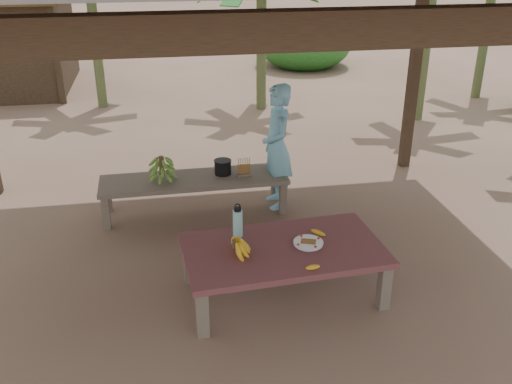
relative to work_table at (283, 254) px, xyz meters
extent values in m
plane|color=brown|center=(-0.38, 0.55, -0.43)|extent=(80.00, 80.00, 0.00)
cube|color=black|center=(2.42, 2.85, 0.92)|extent=(0.13, 0.13, 2.70)
cube|color=black|center=(-0.38, -1.75, 2.27)|extent=(5.80, 0.14, 0.18)
cube|color=brown|center=(-0.79, -0.48, -0.21)|extent=(0.11, 0.11, 0.44)
cube|color=brown|center=(0.85, -0.36, -0.21)|extent=(0.11, 0.11, 0.44)
cube|color=brown|center=(-0.85, 0.36, -0.21)|extent=(0.11, 0.11, 0.44)
cube|color=brown|center=(0.79, 0.48, -0.21)|extent=(0.11, 0.11, 0.44)
cube|color=maroon|center=(0.00, 0.00, 0.04)|extent=(1.87, 1.12, 0.06)
cube|color=brown|center=(-1.70, 1.60, -0.23)|extent=(0.08, 0.08, 0.40)
cube|color=brown|center=(0.36, 1.63, -0.23)|extent=(0.08, 0.08, 0.40)
cube|color=brown|center=(-1.71, 2.06, -0.23)|extent=(0.08, 0.08, 0.40)
cube|color=brown|center=(0.35, 2.09, -0.23)|extent=(0.08, 0.08, 0.40)
cube|color=brown|center=(-0.68, 1.84, -0.01)|extent=(2.21, 0.64, 0.05)
cylinder|color=white|center=(0.23, 0.01, 0.07)|extent=(0.25, 0.25, 0.01)
cylinder|color=white|center=(0.23, 0.01, 0.09)|extent=(0.27, 0.27, 0.02)
cube|color=brown|center=(0.23, 0.01, 0.09)|extent=(0.16, 0.13, 0.02)
ellipsoid|color=yellow|center=(0.16, -0.40, 0.09)|extent=(0.15, 0.09, 0.04)
ellipsoid|color=yellow|center=(0.37, 0.17, 0.09)|extent=(0.15, 0.12, 0.04)
cylinder|color=#3EC4B8|center=(-0.38, 0.29, 0.20)|extent=(0.09, 0.09, 0.26)
cylinder|color=black|center=(-0.38, 0.29, 0.34)|extent=(0.07, 0.07, 0.03)
torus|color=black|center=(-0.38, 0.29, 0.37)|extent=(0.06, 0.01, 0.06)
cylinder|color=black|center=(-0.33, 1.91, 0.10)|extent=(0.20, 0.20, 0.17)
imported|color=#7DCCEC|center=(0.33, 1.89, 0.33)|extent=(0.38, 0.57, 1.52)
cylinder|color=#596638|center=(3.55, 4.91, 1.26)|extent=(0.18, 0.18, 3.39)
cylinder|color=#596638|center=(0.89, 6.03, 0.94)|extent=(0.18, 0.18, 2.76)
cylinder|color=#596638|center=(-2.10, 6.68, 1.04)|extent=(0.18, 0.18, 2.95)
cylinder|color=#596638|center=(5.35, 6.09, 1.16)|extent=(0.18, 0.18, 3.19)
camera|label=1|loc=(-1.01, -4.36, 2.69)|focal=40.00mm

